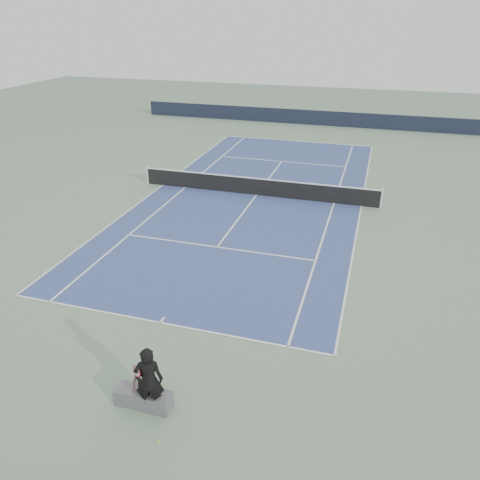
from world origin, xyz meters
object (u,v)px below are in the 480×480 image
(tennis_net, at_px, (257,186))
(spectator_bench, at_px, (143,392))
(tennis_player, at_px, (149,380))
(tennis_ball, at_px, (158,442))

(tennis_net, distance_m, spectator_bench, 15.17)
(tennis_player, xyz_separation_m, tennis_ball, (0.58, -0.90, -0.91))
(tennis_ball, bearing_deg, tennis_player, 123.01)
(tennis_ball, bearing_deg, tennis_net, 96.87)
(tennis_net, relative_size, tennis_player, 6.85)
(tennis_player, distance_m, tennis_ball, 1.40)
(tennis_player, distance_m, spectator_bench, 0.56)
(tennis_ball, relative_size, spectator_bench, 0.04)
(tennis_ball, bearing_deg, spectator_bench, 131.17)
(tennis_net, height_order, spectator_bench, spectator_bench)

